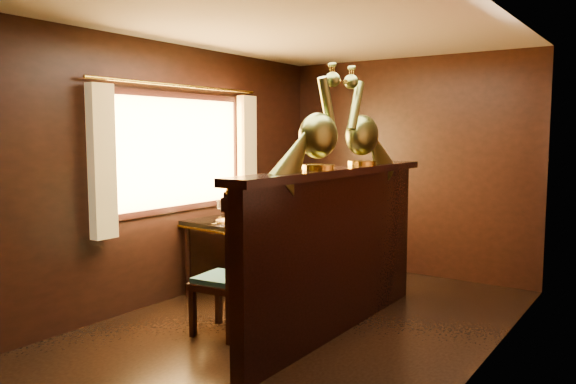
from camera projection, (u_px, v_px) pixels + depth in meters
name	position (u px, v px, depth m)	size (l,w,h in m)	color
ground	(285.00, 334.00, 4.60)	(5.00, 5.00, 0.00)	black
room_shell	(277.00, 140.00, 4.49)	(3.04, 5.04, 2.52)	black
partition	(338.00, 247.00, 4.59)	(0.26, 2.70, 1.36)	black
dining_table	(251.00, 224.00, 5.85)	(0.90, 1.37, 0.97)	black
chair_left	(235.00, 258.00, 4.49)	(0.49, 0.51, 1.23)	black
chair_right	(288.00, 244.00, 4.72)	(0.63, 0.65, 1.35)	black
peacock_left	(318.00, 115.00, 4.21)	(0.26, 0.69, 0.82)	#1B5230
peacock_right	(362.00, 117.00, 4.80)	(0.26, 0.70, 0.83)	#1B5230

